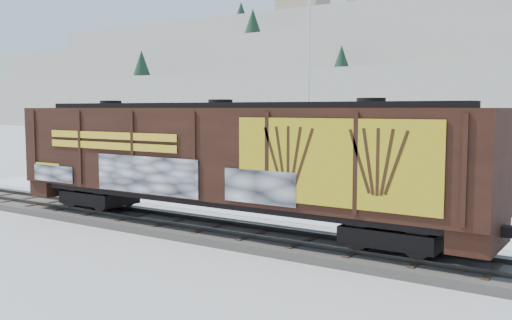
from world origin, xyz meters
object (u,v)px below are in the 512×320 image
Objects in this scene: hopper_railcar at (221,157)px; car_dark at (382,202)px; car_silver at (177,180)px; flagpole at (310,111)px; car_white at (337,192)px.

hopper_railcar is 4.69× the size of car_dark.
car_silver is at bearing 141.34° from hopper_railcar.
flagpole is 2.49× the size of car_silver.
hopper_railcar is at bearing 151.27° from car_white.
car_dark is at bearing -98.42° from car_silver.
car_dark is (2.58, -0.77, -0.14)m from car_white.
car_silver is 1.17× the size of car_dark.
car_white is (8.77, 1.62, -0.09)m from car_silver.
flagpole is at bearing 18.36° from car_white.
flagpole is at bearing 104.62° from hopper_railcar.
flagpole is at bearing 67.00° from car_dark.
flagpole is 7.81m from car_white.
flagpole is 2.91× the size of car_dark.
car_white is at bearing -49.98° from flagpole.
flagpole reaches higher than car_silver.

